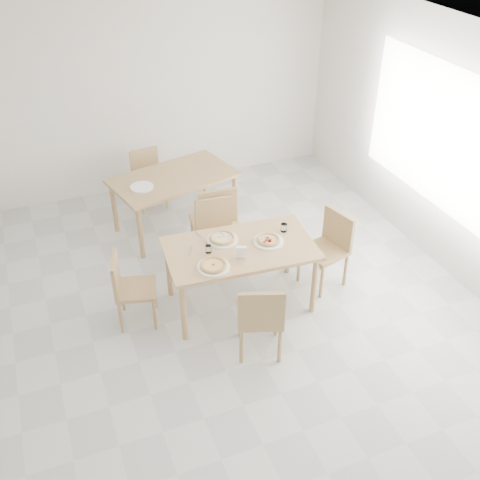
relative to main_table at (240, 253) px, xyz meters
name	(u,v)px	position (x,y,z in m)	size (l,w,h in m)	color
room	(460,148)	(2.48, -0.16, 0.83)	(7.28, 7.00, 7.00)	beige
main_table	(240,253)	(0.00, 0.00, 0.00)	(1.61, 0.99, 0.75)	tan
chair_south	(260,316)	(-0.11, -0.80, -0.16)	(0.55, 0.55, 0.87)	#A17C50
chair_north	(221,224)	(0.08, 0.79, -0.13)	(0.49, 0.49, 0.93)	#A17C50
chair_west	(128,285)	(-1.17, 0.16, -0.20)	(0.49, 0.49, 0.82)	#A17C50
chair_east	(330,244)	(1.08, 0.00, -0.16)	(0.53, 0.53, 0.88)	#A17C50
plate_margherita	(213,267)	(-0.37, -0.23, 0.09)	(0.32, 0.32, 0.02)	white
plate_mushroom	(222,240)	(-0.13, 0.18, 0.09)	(0.33, 0.33, 0.02)	white
plate_pepperoni	(268,241)	(0.31, -0.03, 0.09)	(0.32, 0.32, 0.02)	white
pizza_margherita	(213,265)	(-0.37, -0.23, 0.11)	(0.33, 0.33, 0.03)	#E0C069
pizza_mushroom	(222,238)	(-0.13, 0.18, 0.11)	(0.33, 0.33, 0.03)	#E0C069
pizza_pepperoni	(268,240)	(0.31, -0.03, 0.11)	(0.33, 0.33, 0.03)	#E0C069
tumbler_a	(284,228)	(0.55, 0.10, 0.13)	(0.07, 0.07, 0.09)	white
tumbler_b	(208,249)	(-0.33, 0.03, 0.12)	(0.06, 0.06, 0.08)	white
napkin_holder	(241,253)	(-0.06, -0.18, 0.14)	(0.13, 0.10, 0.13)	silver
fork_a	(191,251)	(-0.49, 0.11, 0.08)	(0.01, 0.17, 0.01)	silver
fork_b	(199,235)	(-0.32, 0.36, 0.08)	(0.02, 0.19, 0.01)	silver
second_table	(174,182)	(-0.21, 1.76, 0.00)	(1.69, 1.21, 0.75)	#A17C50
chair_back_s	(211,221)	(0.02, 0.96, -0.16)	(0.47, 0.47, 0.87)	#A17C50
chair_back_n	(147,174)	(-0.38, 2.50, -0.21)	(0.41, 0.41, 0.80)	#A17C50
plate_empty	(142,187)	(-0.64, 1.62, 0.09)	(0.29, 0.29, 0.02)	white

